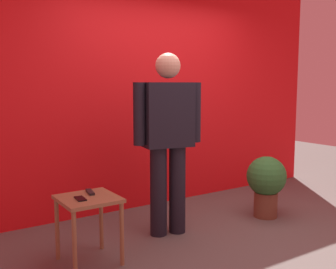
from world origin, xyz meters
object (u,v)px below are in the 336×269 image
standing_person (168,135)px  side_table (88,209)px  cell_phone (80,199)px  tv_remote (90,192)px  potted_plant (266,181)px

standing_person → side_table: bearing=-168.3°
cell_phone → tv_remote: (0.14, 0.13, 0.01)m
standing_person → side_table: (-0.92, -0.19, -0.53)m
potted_plant → tv_remote: bearing=177.2°
side_table → cell_phone: size_ratio=3.90×
cell_phone → potted_plant: size_ratio=0.21×
side_table → potted_plant: size_ratio=0.82×
standing_person → potted_plant: standing_person is taller
standing_person → cell_phone: bearing=-167.8°
side_table → cell_phone: bearing=-161.8°
cell_phone → potted_plant: (2.19, 0.03, -0.16)m
side_table → cell_phone: (-0.08, -0.03, 0.10)m
cell_phone → tv_remote: size_ratio=0.85×
standing_person → potted_plant: (1.20, -0.18, -0.59)m
standing_person → side_table: 1.08m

